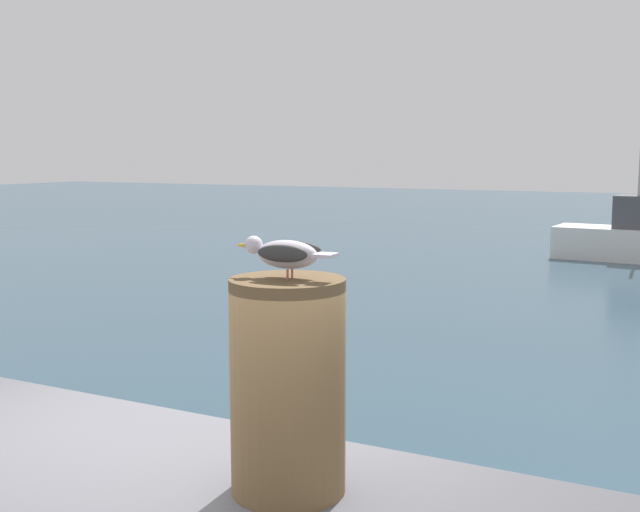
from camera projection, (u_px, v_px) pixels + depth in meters
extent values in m
cylinder|color=brown|center=(288.00, 386.00, 2.76)|extent=(0.41, 0.41, 0.78)
cylinder|color=#C66D60|center=(292.00, 273.00, 2.72)|extent=(0.01, 0.01, 0.04)
cylinder|color=#C66D60|center=(288.00, 274.00, 2.69)|extent=(0.01, 0.01, 0.04)
ellipsoid|color=silver|center=(287.00, 254.00, 2.70)|extent=(0.23, 0.10, 0.10)
sphere|color=silver|center=(254.00, 245.00, 2.75)|extent=(0.06, 0.06, 0.06)
cone|color=gold|center=(240.00, 245.00, 2.78)|extent=(0.05, 0.02, 0.02)
cube|color=silver|center=(325.00, 255.00, 2.64)|extent=(0.07, 0.08, 0.01)
ellipsoid|color=#343434|center=(297.00, 250.00, 2.75)|extent=(0.19, 0.04, 0.06)
ellipsoid|color=#343434|center=(282.00, 254.00, 2.65)|extent=(0.19, 0.04, 0.06)
cube|color=#47474C|center=(638.00, 212.00, 21.56)|extent=(1.24, 1.23, 0.91)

